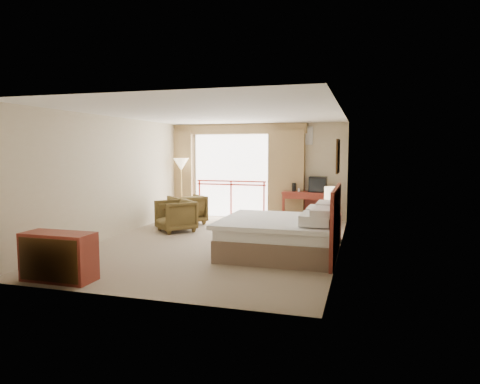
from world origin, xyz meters
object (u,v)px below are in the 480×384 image
(table_lamp, at_px, (332,194))
(tv, at_px, (318,184))
(side_table, at_px, (170,214))
(nightstand, at_px, (331,228))
(bed, at_px, (283,235))
(armchair_far, at_px, (187,224))
(wastebasket, at_px, (286,218))
(armchair_near, at_px, (176,231))
(desk, at_px, (307,198))
(floor_lamp, at_px, (181,167))
(dresser, at_px, (59,257))

(table_lamp, xyz_separation_m, tv, (-0.53, 2.23, 0.01))
(side_table, bearing_deg, tv, 28.36)
(nightstand, xyz_separation_m, side_table, (-3.99, 0.41, 0.07))
(bed, bearing_deg, nightstand, 62.16)
(tv, height_order, side_table, tv)
(nightstand, height_order, table_lamp, table_lamp)
(table_lamp, bearing_deg, armchair_far, 164.32)
(wastebasket, height_order, armchair_near, armchair_near)
(wastebasket, bearing_deg, nightstand, -54.56)
(tv, distance_m, armchair_far, 3.65)
(bed, relative_size, desk, 1.67)
(floor_lamp, bearing_deg, nightstand, -25.31)
(bed, xyz_separation_m, armchair_near, (-2.91, 1.55, -0.38))
(bed, relative_size, nightstand, 3.67)
(nightstand, bearing_deg, tv, 104.30)
(bed, relative_size, tv, 4.63)
(desk, xyz_separation_m, dresser, (-2.89, -6.34, -0.28))
(dresser, bearing_deg, tv, 58.38)
(table_lamp, height_order, desk, table_lamp)
(tv, bearing_deg, wastebasket, -149.21)
(dresser, bearing_deg, table_lamp, 42.72)
(floor_lamp, bearing_deg, tv, 2.79)
(dresser, bearing_deg, armchair_far, 86.54)
(tv, relative_size, armchair_far, 0.54)
(nightstand, bearing_deg, dresser, -131.72)
(nightstand, distance_m, floor_lamp, 5.04)
(tv, bearing_deg, armchair_far, -159.21)
(armchair_far, bearing_deg, side_table, 29.27)
(bed, distance_m, wastebasket, 3.36)
(nightstand, distance_m, armchair_near, 3.70)
(wastebasket, relative_size, armchair_near, 0.37)
(floor_lamp, xyz_separation_m, dresser, (0.70, -6.09, -1.11))
(bed, height_order, desk, bed)
(side_table, bearing_deg, nightstand, -5.92)
(bed, bearing_deg, dresser, -139.38)
(nightstand, height_order, tv, tv)
(nightstand, xyz_separation_m, wastebasket, (-1.31, 1.84, -0.14))
(armchair_far, bearing_deg, table_lamp, 116.31)
(desk, relative_size, side_table, 2.44)
(armchair_far, distance_m, side_table, 0.81)
(tv, bearing_deg, table_lamp, -75.19)
(table_lamp, relative_size, side_table, 1.10)
(nightstand, bearing_deg, armchair_far, 164.88)
(bed, xyz_separation_m, dresser, (-2.95, -2.53, -0.01))
(nightstand, relative_size, armchair_far, 0.68)
(nightstand, bearing_deg, table_lamp, 91.25)
(armchair_far, bearing_deg, nightstand, 115.62)
(table_lamp, distance_m, armchair_far, 4.11)
(wastebasket, distance_m, dresser, 6.32)
(wastebasket, bearing_deg, desk, 46.12)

